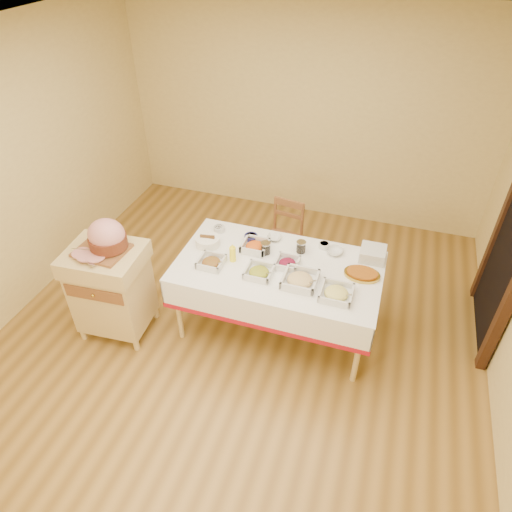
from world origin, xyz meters
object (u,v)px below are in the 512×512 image
Objects in this scene: bread_basket at (208,241)px; dining_chair at (283,237)px; ham_on_board at (106,238)px; dining_table at (278,279)px; brass_platter at (362,274)px; mustard_bottle at (233,253)px; preserve_jar_left at (266,249)px; plate_stack at (373,254)px; preserve_jar_right at (301,247)px; butcher_cart at (111,287)px.

dining_chair is at bearing 56.38° from bread_basket.
dining_table is at bearing 18.25° from ham_on_board.
ham_on_board is at bearing -165.39° from brass_platter.
mustard_bottle is at bearing -103.24° from dining_chair.
ham_on_board is at bearing -140.96° from bread_basket.
mustard_bottle is at bearing -141.52° from preserve_jar_left.
plate_stack is at bearing 19.54° from mustard_bottle.
dining_chair is (-0.19, 0.89, -0.17)m from dining_table.
mustard_bottle is at bearing -150.07° from preserve_jar_right.
ham_on_board reaches higher than bread_basket.
dining_table is at bearing 8.03° from mustard_bottle.
dining_chair is 2.66× the size of brass_platter.
preserve_jar_left is 0.89m from brass_platter.
plate_stack is (1.19, 0.42, -0.03)m from mustard_bottle.
ham_on_board is 1.39m from preserve_jar_left.
preserve_jar_right reaches higher than plate_stack.
dining_table is 0.75m from brass_platter.
mustard_bottle reaches higher than bread_basket.
dining_chair is 1.92m from ham_on_board.
preserve_jar_left is 0.32m from mustard_bottle.
mustard_bottle is 0.82× the size of plate_stack.
plate_stack reaches higher than bread_basket.
mustard_bottle is at bearing -171.97° from dining_table.
plate_stack is 0.71× the size of brass_platter.
butcher_cart is 7.98× the size of preserve_jar_left.
dining_table is 15.99× the size of preserve_jar_right.
butcher_cart is at bearing -153.63° from preserve_jar_left.
bread_basket is at bearing 39.04° from ham_on_board.
plate_stack is at bearing -28.52° from dining_chair.
brass_platter is at bearing 15.21° from butcher_cart.
plate_stack reaches higher than brass_platter.
butcher_cart reaches higher than preserve_jar_right.
dining_chair is 3.63× the size of bread_basket.
butcher_cart is 4.07× the size of bread_basket.
ham_on_board is (0.05, 0.04, 0.53)m from butcher_cart.
bread_basket is at bearing -169.69° from plate_stack.
plate_stack is (0.64, 0.10, 0.00)m from preserve_jar_right.
butcher_cart is 8.18× the size of preserve_jar_right.
brass_platter is at bearing 0.02° from bread_basket.
ham_on_board reaches higher than plate_stack.
mustard_bottle reaches higher than preserve_jar_right.
ham_on_board is 3.89× the size of preserve_jar_left.
preserve_jar_right is at bearing 11.03° from bread_basket.
dining_chair is 4.56× the size of mustard_bottle.
dining_chair is at bearing 117.49° from preserve_jar_right.
preserve_jar_left is 0.56m from bread_basket.
plate_stack is 0.28m from brass_platter.
ham_on_board reaches higher than butcher_cart.
preserve_jar_left is 0.97m from plate_stack.
dining_table is 0.48m from mustard_bottle.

